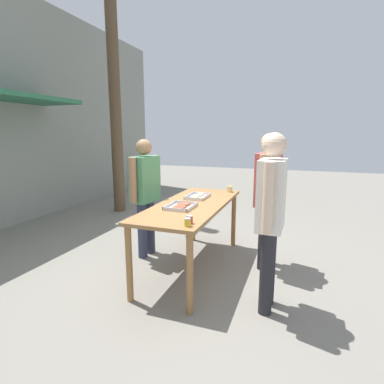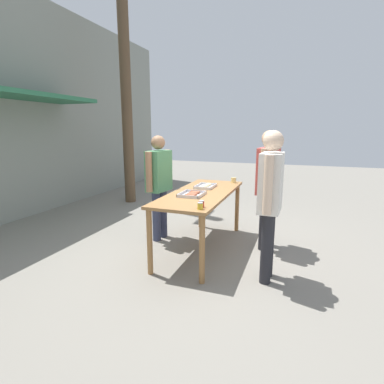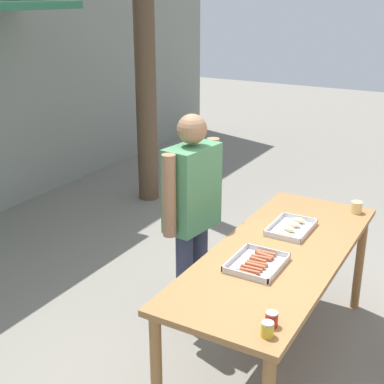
% 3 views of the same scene
% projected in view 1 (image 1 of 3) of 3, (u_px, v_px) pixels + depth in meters
% --- Properties ---
extents(ground_plane, '(24.00, 24.00, 0.00)m').
position_uv_depth(ground_plane, '(192.00, 267.00, 4.05)').
color(ground_plane, gray).
extents(serving_table, '(2.14, 0.82, 0.89)m').
position_uv_depth(serving_table, '(192.00, 211.00, 3.90)').
color(serving_table, olive).
rests_on(serving_table, ground).
extents(food_tray_sausages, '(0.39, 0.31, 0.04)m').
position_uv_depth(food_tray_sausages, '(181.00, 207.00, 3.64)').
color(food_tray_sausages, silver).
rests_on(food_tray_sausages, serving_table).
extents(food_tray_buns, '(0.40, 0.28, 0.05)m').
position_uv_depth(food_tray_buns, '(198.00, 196.00, 4.22)').
color(food_tray_buns, silver).
rests_on(food_tray_buns, serving_table).
extents(condiment_jar_mustard, '(0.07, 0.07, 0.08)m').
position_uv_depth(condiment_jar_mustard, '(188.00, 222.00, 2.91)').
color(condiment_jar_mustard, gold).
rests_on(condiment_jar_mustard, serving_table).
extents(condiment_jar_ketchup, '(0.07, 0.07, 0.08)m').
position_uv_depth(condiment_jar_ketchup, '(189.00, 220.00, 3.00)').
color(condiment_jar_ketchup, '#B22319').
rests_on(condiment_jar_ketchup, serving_table).
extents(beer_cup, '(0.09, 0.09, 0.09)m').
position_uv_depth(beer_cup, '(230.00, 189.00, 4.63)').
color(beer_cup, '#DBC67A').
rests_on(beer_cup, serving_table).
extents(person_server_behind_table, '(0.64, 0.30, 1.71)m').
position_uv_depth(person_server_behind_table, '(145.00, 188.00, 4.28)').
color(person_server_behind_table, '#333851').
rests_on(person_server_behind_table, ground).
extents(person_customer_holding_hotdog, '(0.63, 0.25, 1.79)m').
position_uv_depth(person_customer_holding_hotdog, '(271.00, 208.00, 2.91)').
color(person_customer_holding_hotdog, '#232328').
rests_on(person_customer_holding_hotdog, ground).
extents(person_customer_with_cup, '(0.66, 0.31, 1.79)m').
position_uv_depth(person_customer_with_cup, '(268.00, 190.00, 3.90)').
color(person_customer_with_cup, '#232328').
rests_on(person_customer_with_cup, ground).
extents(utility_pole, '(1.10, 0.26, 6.18)m').
position_uv_depth(utility_pole, '(113.00, 69.00, 6.46)').
color(utility_pole, brown).
rests_on(utility_pole, ground).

